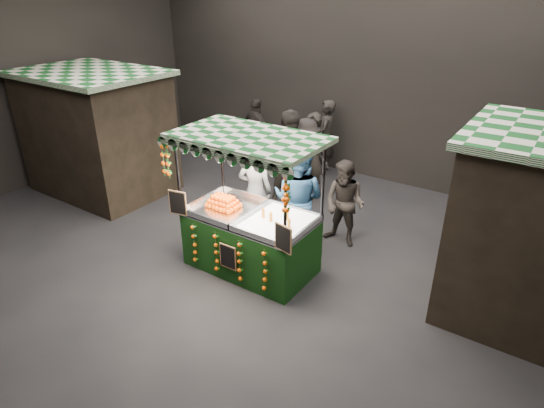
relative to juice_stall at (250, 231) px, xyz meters
The scene contains 13 objects.
ground 0.76m from the juice_stall, 133.34° to the right, with size 12.00×12.00×0.00m, color black.
market_hall 2.70m from the juice_stall, 133.34° to the right, with size 12.10×10.10×5.05m.
neighbour_stall_left 4.72m from the juice_stall, behind, with size 3.00×2.20×2.60m.
juice_stall is the anchor object (origin of this frame).
vendor_grey 1.19m from the juice_stall, 121.86° to the left, with size 0.72×0.59×1.69m.
vendor_blue 1.06m from the juice_stall, 73.70° to the left, with size 1.01×0.84×1.87m.
shopper_0 3.09m from the juice_stall, 101.49° to the left, with size 0.75×0.58×1.83m.
shopper_1 1.80m from the juice_stall, 61.20° to the left, with size 0.79×0.63×1.55m.
shopper_2 4.89m from the juice_stall, 124.75° to the left, with size 1.05×0.69×1.66m.
shopper_3 2.97m from the juice_stall, 103.69° to the left, with size 1.14×1.29×1.74m.
shopper_4 3.60m from the juice_stall, 112.23° to the left, with size 1.00×0.91×1.71m.
shopper_6 4.50m from the juice_stall, 103.20° to the left, with size 0.62×0.75×1.78m.
shopper_7 2.60m from the juice_stall, 107.27° to the left, with size 1.01×1.14×1.95m.
Camera 1 is at (4.06, -4.81, 4.23)m, focal length 30.49 mm.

